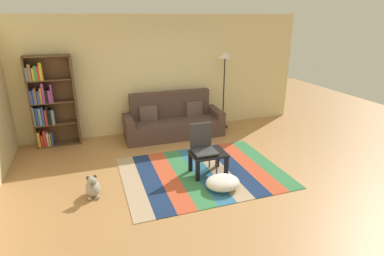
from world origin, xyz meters
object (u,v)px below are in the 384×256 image
standing_lamp (225,65)px  dog (93,187)px  folding_chair (203,144)px  tv_remote (209,153)px  bookshelf (48,103)px  pouf (223,183)px  couch (173,121)px  coffee_table (208,157)px

standing_lamp → dog: bearing=-145.3°
folding_chair → tv_remote: bearing=-35.5°
bookshelf → pouf: 4.04m
tv_remote → bookshelf: bearing=138.7°
dog → pouf: bearing=-13.2°
pouf → standing_lamp: standing_lamp is taller
pouf → dog: 2.06m
standing_lamp → folding_chair: (-1.33, -2.05, -1.02)m
tv_remote → couch: bearing=91.5°
dog → tv_remote: tv_remote is taller
pouf → folding_chair: 0.79m
standing_lamp → folding_chair: size_ratio=2.07×
pouf → folding_chair: bearing=98.6°
couch → pouf: couch is taller
bookshelf → coffee_table: bearing=-40.9°
couch → folding_chair: size_ratio=2.51×
pouf → dog: size_ratio=1.41×
pouf → couch: bearing=92.1°
pouf → tv_remote: 0.62m
folding_chair → dog: bearing=-149.4°
couch → bookshelf: 2.70m
bookshelf → couch: bearing=-6.1°
couch → folding_chair: 1.95m
dog → folding_chair: 1.95m
coffee_table → pouf: (0.03, -0.56, -0.21)m
bookshelf → coffee_table: size_ratio=3.14×
pouf → coffee_table: bearing=93.5°
folding_chair → pouf: bearing=-56.4°
tv_remote → folding_chair: bearing=119.4°
coffee_table → dog: bearing=-177.5°
bookshelf → tv_remote: bearing=-41.1°
pouf → folding_chair: size_ratio=0.62×
coffee_table → bookshelf: bearing=139.1°
bookshelf → tv_remote: bookshelf is taller
couch → standing_lamp: (1.33, 0.11, 1.22)m
couch → bookshelf: bookshelf is taller
dog → standing_lamp: (3.23, 2.24, 1.40)m
standing_lamp → couch: bearing=-175.2°
pouf → tv_remote: size_ratio=3.74×
bookshelf → standing_lamp: bookshelf is taller
bookshelf → folding_chair: 3.45m
coffee_table → dog: (-1.97, -0.09, -0.16)m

